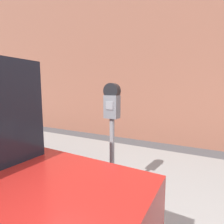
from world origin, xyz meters
TOP-DOWN VIEW (x-y plane):
  - sidewalk at (0.00, 2.20)m, footprint 24.00×2.80m
  - building_facade at (0.00, 4.65)m, footprint 24.00×0.30m
  - parking_meter at (-0.40, 1.34)m, footprint 0.19×0.13m

SIDE VIEW (x-z plane):
  - sidewalk at x=0.00m, z-range 0.00..0.10m
  - parking_meter at x=-0.40m, z-range 0.42..1.95m
  - building_facade at x=0.00m, z-range 0.00..6.07m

